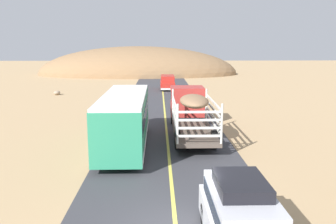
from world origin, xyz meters
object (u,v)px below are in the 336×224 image
at_px(livestock_truck, 189,106).
at_px(bus, 125,119).
at_px(boulder_mid_field, 57,93).
at_px(car_far, 168,82).
at_px(suv_near, 240,215).

relative_size(livestock_truck, bus, 0.97).
bearing_deg(boulder_mid_field, car_far, 18.19).
relative_size(suv_near, livestock_truck, 0.48).
distance_m(car_far, boulder_mid_field, 14.38).
height_order(suv_near, bus, bus).
xyz_separation_m(livestock_truck, boulder_mid_field, (-14.62, 18.69, -1.54)).
distance_m(suv_near, car_far, 38.38).
xyz_separation_m(car_far, boulder_mid_field, (-13.64, -4.48, -0.83)).
bearing_deg(livestock_truck, car_far, 92.42).
distance_m(suv_near, livestock_truck, 15.21).
relative_size(suv_near, car_far, 1.00).
distance_m(bus, car_far, 27.40).
bearing_deg(livestock_truck, suv_near, -89.23).
height_order(livestock_truck, bus, bus).
height_order(suv_near, boulder_mid_field, suv_near).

